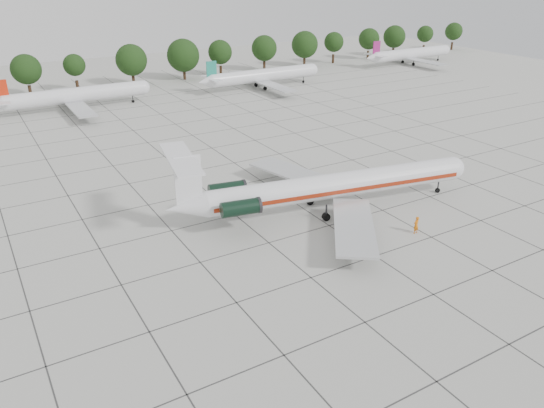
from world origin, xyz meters
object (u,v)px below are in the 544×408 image
(bg_airliner_c, at_px, (76,95))
(bg_airliner_e, at_px, (411,54))
(bg_airliner_d, at_px, (263,76))
(main_airliner, at_px, (323,187))
(ground_crew, at_px, (416,225))

(bg_airliner_c, height_order, bg_airliner_e, same)
(bg_airliner_c, distance_m, bg_airliner_d, 42.46)
(bg_airliner_d, bearing_deg, bg_airliner_e, 6.23)
(main_airliner, height_order, bg_airliner_e, main_airliner)
(main_airliner, xyz_separation_m, bg_airliner_c, (-14.69, 64.45, -0.28))
(bg_airliner_c, distance_m, bg_airliner_e, 95.16)
(ground_crew, relative_size, bg_airliner_c, 0.07)
(main_airliner, relative_size, bg_airliner_d, 1.35)
(main_airliner, bearing_deg, bg_airliner_e, 50.93)
(bg_airliner_e, bearing_deg, bg_airliner_d, -173.77)
(ground_crew, bearing_deg, bg_airliner_d, -114.33)
(ground_crew, height_order, bg_airliner_c, bg_airliner_c)
(ground_crew, distance_m, bg_airliner_c, 77.09)
(bg_airliner_d, distance_m, bg_airliner_e, 52.96)
(main_airliner, height_order, ground_crew, main_airliner)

